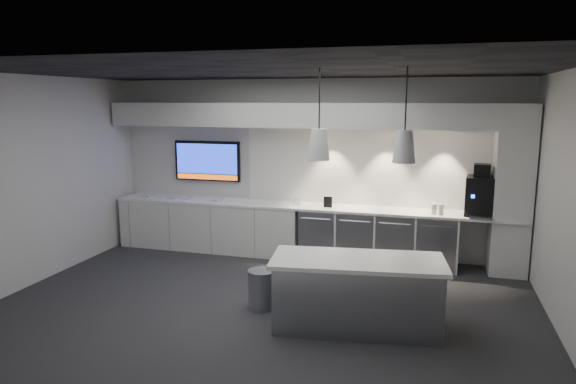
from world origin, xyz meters
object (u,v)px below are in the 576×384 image
(wall_tv, at_px, (207,161))
(island, at_px, (357,293))
(coffee_machine, at_px, (481,194))
(bin, at_px, (262,289))

(wall_tv, bearing_deg, island, -41.68)
(coffee_machine, bearing_deg, island, -114.50)
(wall_tv, distance_m, island, 4.36)
(island, bearing_deg, coffee_machine, 52.04)
(bin, bearing_deg, wall_tv, 126.50)
(island, relative_size, bin, 4.13)
(bin, bearing_deg, island, -11.13)
(wall_tv, distance_m, bin, 3.44)
(bin, distance_m, coffee_machine, 3.74)
(wall_tv, relative_size, island, 0.60)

